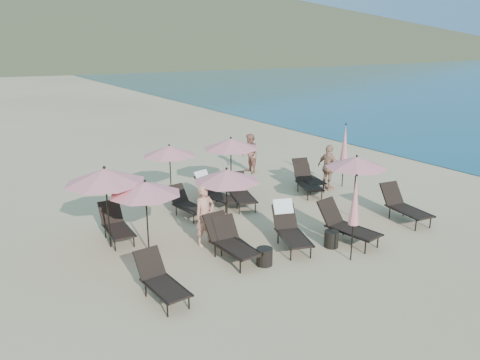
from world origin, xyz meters
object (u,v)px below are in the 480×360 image
lounger_11 (307,176)px  umbrella_closed_1 (345,143)px  lounger_1 (235,242)px  umbrella_open_1 (227,176)px  lounger_10 (307,182)px  umbrella_open_3 (169,151)px  umbrella_open_0 (145,188)px  beachgoer_c (329,167)px  lounger_8 (213,190)px  umbrella_open_5 (105,176)px  umbrella_closed_0 (355,201)px  lounger_7 (187,203)px  lounger_2 (230,241)px  lounger_4 (346,224)px  side_table_0 (264,257)px  umbrella_open_2 (357,162)px  beachgoer_b (250,154)px  beachgoer_a (205,215)px  side_table_1 (331,239)px  lounger_9 (241,192)px  lounger_6 (116,224)px  lounger_3 (290,227)px  lounger_0 (161,280)px

lounger_11 → umbrella_closed_1: 1.87m
lounger_1 → umbrella_open_1: (0.54, 1.31, 1.39)m
lounger_10 → umbrella_open_3: umbrella_open_3 is taller
umbrella_open_0 → beachgoer_c: bearing=11.4°
lounger_8 → umbrella_open_5: umbrella_open_5 is taller
lounger_8 → umbrella_closed_0: (0.95, -5.63, 1.09)m
umbrella_open_1 → umbrella_closed_1: size_ratio=0.83×
umbrella_closed_1 → lounger_11: bearing=151.3°
lounger_7 → lounger_8: size_ratio=0.89×
lounger_2 → lounger_8: 4.20m
lounger_4 → umbrella_open_1: umbrella_open_1 is taller
lounger_11 → lounger_7: bearing=-163.4°
lounger_4 → side_table_0: (-2.80, 0.01, -0.28)m
lounger_2 → umbrella_open_1: bearing=58.7°
lounger_10 → beachgoer_c: size_ratio=1.03×
umbrella_open_2 → umbrella_open_5: bearing=165.4°
lounger_4 → lounger_7: lounger_4 is taller
umbrella_open_1 → beachgoer_b: size_ratio=1.22×
lounger_11 → umbrella_open_1: size_ratio=0.89×
beachgoer_c → lounger_2: bearing=108.6°
lounger_2 → beachgoer_a: (-0.14, 1.11, 0.37)m
lounger_7 → side_table_1: (2.32, -4.30, -0.20)m
lounger_9 → umbrella_open_1: 3.03m
lounger_6 → side_table_0: bearing=-50.7°
lounger_9 → umbrella_open_0: 4.67m
lounger_2 → beachgoer_b: bearing=49.3°
lounger_1 → umbrella_open_1: bearing=70.6°
lounger_8 → lounger_10: bearing=-23.6°
umbrella_open_1 → lounger_2: bearing=-117.6°
lounger_1 → umbrella_closed_0: 3.24m
side_table_1 → beachgoer_c: bearing=48.7°
lounger_1 → lounger_9: bearing=58.8°
lounger_8 → lounger_11: 4.08m
lounger_9 → lounger_3: bearing=-83.0°
lounger_1 → lounger_3: lounger_3 is taller
lounger_2 → umbrella_open_3: bearing=79.3°
side_table_0 → lounger_7: bearing=91.9°
lounger_6 → umbrella_open_0: 1.93m
umbrella_open_2 → beachgoer_a: umbrella_open_2 is taller
side_table_0 → lounger_11: bearing=41.0°
umbrella_open_0 → side_table_1: size_ratio=4.45×
side_table_0 → beachgoer_a: bearing=109.6°
lounger_3 → side_table_1: (0.91, -0.71, -0.31)m
lounger_3 → lounger_8: size_ratio=1.03×
lounger_7 → lounger_0: bearing=-130.5°
lounger_4 → lounger_7: 5.14m
lounger_6 → umbrella_closed_1: bearing=4.3°
umbrella_open_1 → side_table_1: 3.39m
lounger_2 → lounger_11: lounger_2 is taller
lounger_9 → umbrella_open_1: umbrella_open_1 is taller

